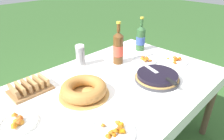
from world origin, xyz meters
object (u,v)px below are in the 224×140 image
(cider_bottle_amber, at_px, (118,48))
(snack_plate_near, at_px, (113,132))
(bundt_cake, at_px, (84,89))
(cider_bottle_green, at_px, (141,38))
(bread_board, at_px, (30,87))
(snack_plate_left, at_px, (19,122))
(cup_stack, at_px, (80,55))
(berry_tart, at_px, (157,77))
(snack_plate_far, at_px, (175,60))
(serving_knife, at_px, (160,74))
(snack_plate_right, at_px, (145,60))

(cider_bottle_amber, distance_m, snack_plate_near, 0.82)
(bundt_cake, xyz_separation_m, cider_bottle_green, (0.86, 0.22, 0.08))
(cider_bottle_amber, bearing_deg, bread_board, 170.66)
(snack_plate_left, bearing_deg, bundt_cake, -4.20)
(bundt_cake, xyz_separation_m, cider_bottle_amber, (0.50, 0.17, 0.09))
(cup_stack, height_order, cider_bottle_amber, cider_bottle_amber)
(berry_tart, xyz_separation_m, bread_board, (-0.71, 0.52, 0.00))
(snack_plate_near, relative_size, snack_plate_far, 1.09)
(serving_knife, xyz_separation_m, cider_bottle_amber, (0.02, 0.43, 0.07))
(snack_plate_right, distance_m, bread_board, 0.94)
(bundt_cake, bearing_deg, berry_tart, -25.32)
(cup_stack, height_order, cider_bottle_green, cider_bottle_green)
(snack_plate_far, relative_size, bread_board, 0.84)
(cider_bottle_green, distance_m, snack_plate_left, 1.29)
(cider_bottle_green, distance_m, snack_plate_far, 0.40)
(cup_stack, bearing_deg, serving_knife, -69.68)
(berry_tart, xyz_separation_m, cider_bottle_amber, (0.01, 0.40, 0.11))
(cider_bottle_amber, xyz_separation_m, snack_plate_far, (0.36, -0.33, -0.12))
(berry_tart, height_order, bread_board, bread_board)
(bundt_cake, bearing_deg, snack_plate_near, -106.02)
(cider_bottle_green, relative_size, bread_board, 1.24)
(berry_tart, distance_m, bread_board, 0.88)
(cider_bottle_amber, relative_size, snack_plate_right, 1.73)
(cider_bottle_green, bearing_deg, bread_board, 176.32)
(snack_plate_near, bearing_deg, snack_plate_far, 11.91)
(snack_plate_left, bearing_deg, berry_tart, -16.17)
(snack_plate_near, xyz_separation_m, snack_plate_right, (0.78, 0.39, 0.00))
(cider_bottle_amber, distance_m, snack_plate_left, 0.92)
(bread_board, bearing_deg, berry_tart, -36.08)
(berry_tart, xyz_separation_m, snack_plate_right, (0.19, 0.25, -0.01))
(serving_knife, relative_size, cup_stack, 2.08)
(serving_knife, xyz_separation_m, snack_plate_right, (0.20, 0.28, -0.05))
(serving_knife, xyz_separation_m, snack_plate_near, (-0.58, -0.11, -0.05))
(serving_knife, height_order, snack_plate_right, serving_knife)
(berry_tart, xyz_separation_m, snack_plate_near, (-0.59, -0.14, -0.02))
(snack_plate_right, bearing_deg, snack_plate_near, -153.42)
(bread_board, bearing_deg, cup_stack, 8.58)
(serving_knife, height_order, bundt_cake, bundt_cake)
(berry_tart, bearing_deg, bundt_cake, 154.68)
(serving_knife, height_order, snack_plate_far, serving_knife)
(cider_bottle_amber, bearing_deg, berry_tart, -91.71)
(serving_knife, distance_m, cup_stack, 0.66)
(bundt_cake, relative_size, bread_board, 1.26)
(snack_plate_near, xyz_separation_m, snack_plate_left, (-0.30, 0.40, 0.00))
(cup_stack, bearing_deg, snack_plate_far, -40.55)
(snack_plate_far, bearing_deg, cup_stack, 139.45)
(cider_bottle_green, relative_size, cider_bottle_amber, 0.91)
(bundt_cake, xyz_separation_m, bread_board, (-0.23, 0.29, -0.01))
(snack_plate_near, distance_m, snack_plate_far, 0.99)
(cider_bottle_amber, height_order, snack_plate_left, cider_bottle_amber)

